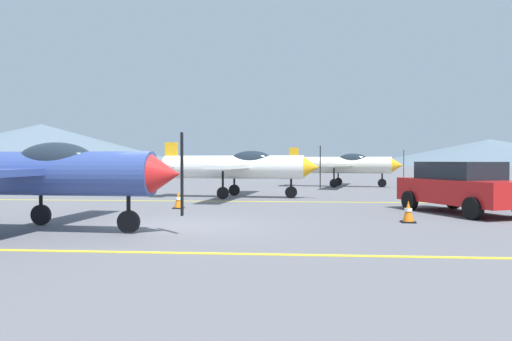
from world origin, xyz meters
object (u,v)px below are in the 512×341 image
at_px(traffic_cone_side, 178,200).
at_px(car_sedan, 461,186).
at_px(airplane_mid, 239,166).
at_px(airplane_far, 344,164).
at_px(traffic_cone_front, 408,212).
at_px(airplane_near, 33,172).

bearing_deg(traffic_cone_side, car_sedan, -4.52).
bearing_deg(airplane_mid, traffic_cone_side, -105.88).
bearing_deg(airplane_far, traffic_cone_front, -89.68).
xyz_separation_m(traffic_cone_front, traffic_cone_side, (-7.05, 3.22, 0.00)).
bearing_deg(car_sedan, traffic_cone_front, -131.01).
distance_m(airplane_near, airplane_far, 22.07).
height_order(airplane_near, car_sedan, airplane_near).
distance_m(traffic_cone_front, traffic_cone_side, 7.75).
bearing_deg(traffic_cone_side, airplane_near, -110.48).
bearing_deg(airplane_near, traffic_cone_side, 69.52).
relative_size(airplane_mid, car_sedan, 1.78).
height_order(airplane_far, traffic_cone_side, airplane_far).
bearing_deg(traffic_cone_front, airplane_near, -165.53).
xyz_separation_m(airplane_near, car_sedan, (11.30, 4.85, -0.55)).
relative_size(airplane_near, traffic_cone_front, 14.05).
distance_m(airplane_far, car_sedan, 15.47).
bearing_deg(traffic_cone_front, traffic_cone_side, 155.42).
height_order(airplane_far, traffic_cone_front, airplane_far).
xyz_separation_m(airplane_mid, car_sedan, (7.74, -5.91, -0.55)).
relative_size(airplane_far, car_sedan, 1.78).
height_order(airplane_mid, traffic_cone_front, airplane_mid).
bearing_deg(airplane_mid, airplane_far, 59.74).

